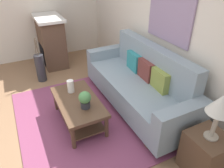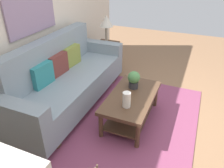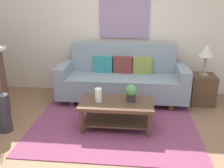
{
  "view_description": "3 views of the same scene",
  "coord_description": "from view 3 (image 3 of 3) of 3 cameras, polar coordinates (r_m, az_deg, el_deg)",
  "views": [
    {
      "loc": [
        2.63,
        -0.25,
        2.3
      ],
      "look_at": [
        0.13,
        0.99,
        0.62
      ],
      "focal_mm": 33.93,
      "sensor_mm": 36.0,
      "label": 1
    },
    {
      "loc": [
        -2.43,
        -0.29,
        2.09
      ],
      "look_at": [
        0.14,
        0.79,
        0.49
      ],
      "focal_mm": 35.1,
      "sensor_mm": 36.0,
      "label": 2
    },
    {
      "loc": [
        0.3,
        -2.89,
        1.92
      ],
      "look_at": [
        -0.07,
        0.95,
        0.53
      ],
      "focal_mm": 38.99,
      "sensor_mm": 36.0,
      "label": 3
    }
  ],
  "objects": [
    {
      "name": "throw_pillow_maroon",
      "position": [
        4.72,
        2.54,
        4.55
      ],
      "size": [
        0.37,
        0.14,
        0.32
      ],
      "primitive_type": "cube",
      "rotation": [
        0.0,
        0.0,
        -0.06
      ],
      "color": "brown",
      "rests_on": "couch"
    },
    {
      "name": "couch",
      "position": [
        4.68,
        2.41,
        1.21
      ],
      "size": [
        2.4,
        0.84,
        1.08
      ],
      "color": "gray",
      "rests_on": "ground_plane"
    },
    {
      "name": "coffee_table",
      "position": [
        3.72,
        1.04,
        -5.78
      ],
      "size": [
        1.1,
        0.6,
        0.43
      ],
      "color": "#513826",
      "rests_on": "ground_plane"
    },
    {
      "name": "tabletop_vase",
      "position": [
        3.64,
        -3.24,
        -2.6
      ],
      "size": [
        0.11,
        0.11,
        0.21
      ],
      "primitive_type": "cylinder",
      "color": "white",
      "rests_on": "coffee_table"
    },
    {
      "name": "throw_pillow_teal",
      "position": [
        4.76,
        -2.06,
        4.66
      ],
      "size": [
        0.37,
        0.14,
        0.32
      ],
      "primitive_type": "cube",
      "rotation": [
        0.0,
        0.0,
        -0.06
      ],
      "color": "teal",
      "rests_on": "couch"
    },
    {
      "name": "area_rug",
      "position": [
        3.91,
        0.4,
        -9.54
      ],
      "size": [
        2.55,
        1.96,
        0.01
      ],
      "primitive_type": "cube",
      "color": "#843D5B",
      "rests_on": "ground_plane"
    },
    {
      "name": "framed_painting",
      "position": [
        4.91,
        2.93,
        15.91
      ],
      "size": [
        0.97,
        0.03,
        0.9
      ],
      "primitive_type": "cube",
      "color": "gray"
    },
    {
      "name": "ground_plane",
      "position": [
        3.48,
        -0.36,
        -13.63
      ],
      "size": [
        9.76,
        9.76,
        0.0
      ],
      "primitive_type": "plane",
      "color": "#8C6647"
    },
    {
      "name": "throw_pillow_olive",
      "position": [
        4.72,
        7.17,
        4.4
      ],
      "size": [
        0.37,
        0.15,
        0.32
      ],
      "primitive_type": "cube",
      "rotation": [
        0.0,
        0.0,
        -0.07
      ],
      "color": "olive",
      "rests_on": "couch"
    },
    {
      "name": "floor_vase_branch_a",
      "position": [
        3.78,
        -24.76,
        0.17
      ],
      "size": [
        0.02,
        0.03,
        0.36
      ],
      "primitive_type": "cylinder",
      "rotation": [
        0.05,
        -0.01,
        0.0
      ],
      "color": "brown",
      "rests_on": "floor_vase"
    },
    {
      "name": "side_table",
      "position": [
        4.87,
        20.29,
        -1.15
      ],
      "size": [
        0.44,
        0.44,
        0.56
      ],
      "primitive_type": "cube",
      "color": "#513826",
      "rests_on": "ground_plane"
    },
    {
      "name": "potted_plant_tabletop",
      "position": [
        3.65,
        4.54,
        -1.95
      ],
      "size": [
        0.18,
        0.18,
        0.26
      ],
      "color": "#2D2D33",
      "rests_on": "coffee_table"
    },
    {
      "name": "table_lamp",
      "position": [
        4.68,
        21.32,
        7.04
      ],
      "size": [
        0.28,
        0.28,
        0.57
      ],
      "color": "gray",
      "rests_on": "side_table"
    },
    {
      "name": "wall_back",
      "position": [
        5.01,
        2.1,
        13.23
      ],
      "size": [
        5.76,
        0.1,
        2.7
      ],
      "primitive_type": "cube",
      "color": "beige",
      "rests_on": "ground_plane"
    },
    {
      "name": "floor_vase",
      "position": [
        3.96,
        -24.04,
        -6.29
      ],
      "size": [
        0.19,
        0.19,
        0.59
      ],
      "primitive_type": "cylinder",
      "color": "#2D2D33",
      "rests_on": "ground_plane"
    }
  ]
}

